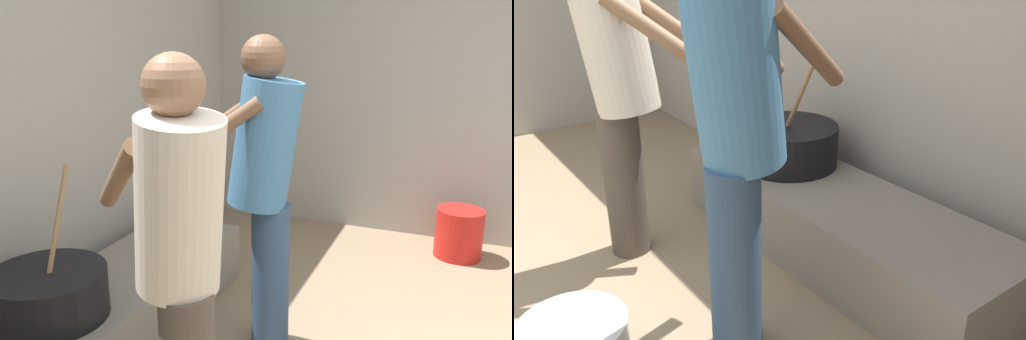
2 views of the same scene
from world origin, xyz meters
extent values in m
cube|color=#9E998E|center=(0.00, 2.42, 1.11)|extent=(5.51, 0.20, 2.22)
cube|color=slate|center=(0.37, 1.90, 0.18)|extent=(1.92, 0.60, 0.36)
cylinder|color=black|center=(-0.06, 1.94, 0.47)|extent=(0.54, 0.54, 0.22)
cylinder|color=#937047|center=(0.03, 1.94, 0.78)|extent=(0.25, 0.06, 0.51)
cylinder|color=navy|center=(0.65, 1.12, 0.39)|extent=(0.20, 0.20, 0.79)
cylinder|color=teal|center=(0.64, 1.14, 1.10)|extent=(0.41, 0.46, 0.67)
cylinder|color=brown|center=(0.69, 1.41, 1.17)|extent=(0.23, 0.47, 0.36)
cylinder|color=brown|center=(0.43, 1.32, 1.17)|extent=(0.23, 0.47, 0.36)
cylinder|color=#4C4238|center=(-0.30, 1.07, 0.38)|extent=(0.20, 0.20, 0.77)
cylinder|color=beige|center=(-0.28, 1.10, 1.08)|extent=(0.47, 0.49, 0.66)
cylinder|color=brown|center=(-0.03, 1.19, 1.14)|extent=(0.35, 0.41, 0.36)
cylinder|color=brown|center=(-0.24, 1.36, 1.14)|extent=(0.35, 0.41, 0.36)
cylinder|color=#B7B7BC|center=(0.27, 0.58, 0.06)|extent=(0.44, 0.44, 0.12)
camera|label=1|loc=(-1.79, 0.20, 1.67)|focal=37.99mm
camera|label=2|loc=(2.10, 0.20, 1.51)|focal=37.66mm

